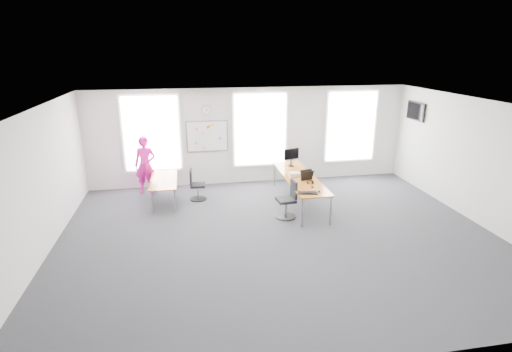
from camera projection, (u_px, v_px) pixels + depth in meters
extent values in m
plane|color=#27282C|center=(279.00, 236.00, 9.22)|extent=(10.00, 10.00, 0.00)
plane|color=white|center=(282.00, 106.00, 8.29)|extent=(10.00, 10.00, 0.00)
plane|color=silver|center=(250.00, 136.00, 12.50)|extent=(10.00, 0.00, 10.00)
plane|color=silver|center=(354.00, 271.00, 5.01)|extent=(10.00, 0.00, 10.00)
plane|color=silver|center=(35.00, 188.00, 7.92)|extent=(0.00, 10.00, 10.00)
plane|color=silver|center=(482.00, 163.00, 9.59)|extent=(0.00, 10.00, 10.00)
cube|color=white|center=(152.00, 134.00, 11.90)|extent=(1.60, 0.06, 2.20)
cube|color=white|center=(260.00, 130.00, 12.46)|extent=(1.60, 0.06, 2.20)
cube|color=white|center=(351.00, 126.00, 12.96)|extent=(1.60, 0.06, 2.20)
cube|color=#A96226|center=(300.00, 177.00, 10.95)|extent=(0.84, 3.16, 0.03)
cylinder|color=gray|center=(302.00, 213.00, 9.59)|extent=(0.05, 0.05, 0.74)
cylinder|color=gray|center=(331.00, 211.00, 9.71)|extent=(0.05, 0.05, 0.74)
cylinder|color=gray|center=(275.00, 175.00, 12.43)|extent=(0.05, 0.05, 0.74)
cylinder|color=gray|center=(297.00, 173.00, 12.55)|extent=(0.05, 0.05, 0.74)
cube|color=#A96226|center=(164.00, 180.00, 11.10)|extent=(0.72, 1.80, 0.03)
cylinder|color=gray|center=(151.00, 203.00, 10.36)|extent=(0.05, 0.05, 0.63)
cylinder|color=gray|center=(175.00, 201.00, 10.46)|extent=(0.05, 0.05, 0.63)
cylinder|color=gray|center=(155.00, 182.00, 11.94)|extent=(0.05, 0.05, 0.63)
cylinder|color=gray|center=(176.00, 181.00, 12.04)|extent=(0.05, 0.05, 0.63)
cylinder|color=black|center=(285.00, 216.00, 10.25)|extent=(0.52, 0.52, 0.03)
cylinder|color=gray|center=(286.00, 208.00, 10.18)|extent=(0.06, 0.06, 0.42)
cube|color=black|center=(286.00, 200.00, 10.11)|extent=(0.48, 0.48, 0.07)
cube|color=black|center=(294.00, 189.00, 10.08)|extent=(0.09, 0.42, 0.45)
cylinder|color=black|center=(198.00, 199.00, 11.44)|extent=(0.48, 0.48, 0.03)
cylinder|color=gray|center=(198.00, 192.00, 11.37)|extent=(0.06, 0.06, 0.39)
cube|color=black|center=(198.00, 185.00, 11.31)|extent=(0.43, 0.43, 0.06)
cube|color=black|center=(191.00, 177.00, 11.21)|extent=(0.07, 0.39, 0.41)
imported|color=#E51593|center=(145.00, 165.00, 11.68)|extent=(0.69, 0.51, 1.72)
cube|color=white|center=(207.00, 136.00, 12.23)|extent=(1.20, 0.03, 0.90)
cylinder|color=gray|center=(206.00, 110.00, 11.98)|extent=(0.30, 0.04, 0.30)
cube|color=black|center=(416.00, 111.00, 12.14)|extent=(0.06, 0.90, 0.55)
cube|color=black|center=(308.00, 193.00, 9.71)|extent=(0.52, 0.31, 0.02)
ellipsoid|color=black|center=(319.00, 191.00, 9.81)|extent=(0.08, 0.11, 0.04)
cylinder|color=black|center=(312.00, 187.00, 10.13)|extent=(0.09, 0.09, 0.01)
cylinder|color=black|center=(308.00, 183.00, 10.36)|extent=(0.04, 0.08, 0.08)
cylinder|color=black|center=(313.00, 182.00, 10.38)|extent=(0.04, 0.08, 0.08)
cylinder|color=gold|center=(308.00, 183.00, 10.36)|extent=(0.01, 0.09, 0.09)
cube|color=black|center=(311.00, 181.00, 10.36)|extent=(0.14, 0.02, 0.01)
cube|color=black|center=(306.00, 175.00, 10.67)|extent=(0.35, 0.16, 0.28)
cube|color=orange|center=(307.00, 176.00, 10.60)|extent=(0.34, 0.17, 0.25)
cube|color=black|center=(307.00, 176.00, 10.58)|extent=(0.36, 0.17, 0.27)
cube|color=#F6E3C4|center=(295.00, 174.00, 11.00)|extent=(0.30, 0.23, 0.10)
cylinder|color=black|center=(291.00, 166.00, 11.92)|extent=(0.20, 0.20, 0.02)
cylinder|color=black|center=(291.00, 163.00, 11.89)|extent=(0.04, 0.04, 0.20)
cube|color=black|center=(291.00, 154.00, 11.80)|extent=(0.48, 0.16, 0.32)
cube|color=black|center=(292.00, 154.00, 11.78)|extent=(0.43, 0.13, 0.29)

